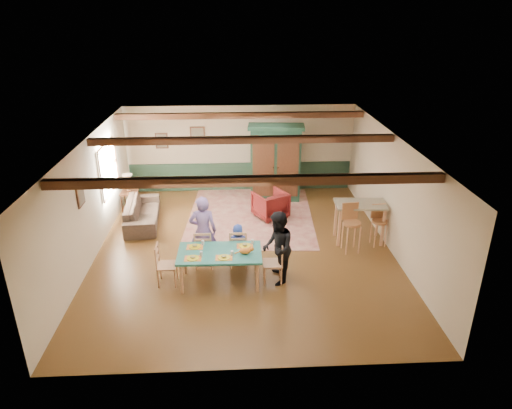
{
  "coord_description": "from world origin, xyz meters",
  "views": [
    {
      "loc": [
        -0.23,
        -9.71,
        5.34
      ],
      "look_at": [
        0.28,
        0.05,
        1.15
      ],
      "focal_mm": 32.0,
      "sensor_mm": 36.0,
      "label": 1
    }
  ],
  "objects_px": {
    "armchair": "(270,204)",
    "end_table": "(130,201)",
    "cat": "(245,250)",
    "sofa": "(142,212)",
    "person_woman": "(278,248)",
    "person_man": "(203,231)",
    "dining_chair_far_right": "(238,247)",
    "counter_table": "(359,222)",
    "armoire": "(276,163)",
    "bar_stool_right": "(379,226)",
    "dining_chair_end_left": "(167,264)",
    "dining_table": "(220,267)",
    "dining_chair_end_right": "(273,262)",
    "table_lamp": "(128,183)",
    "bar_stool_left": "(352,229)",
    "dining_chair_far_left": "(204,248)",
    "person_child": "(238,244)"
  },
  "relations": [
    {
      "from": "armchair",
      "to": "end_table",
      "type": "height_order",
      "value": "armchair"
    },
    {
      "from": "cat",
      "to": "sofa",
      "type": "bearing_deg",
      "value": 131.02
    },
    {
      "from": "person_woman",
      "to": "armchair",
      "type": "distance_m",
      "value": 3.3
    },
    {
      "from": "person_man",
      "to": "sofa",
      "type": "height_order",
      "value": "person_man"
    },
    {
      "from": "dining_chair_far_right",
      "to": "sofa",
      "type": "height_order",
      "value": "dining_chair_far_right"
    },
    {
      "from": "armchair",
      "to": "counter_table",
      "type": "bearing_deg",
      "value": 115.03
    },
    {
      "from": "armoire",
      "to": "armchair",
      "type": "distance_m",
      "value": 1.55
    },
    {
      "from": "bar_stool_right",
      "to": "armchair",
      "type": "bearing_deg",
      "value": 139.69
    },
    {
      "from": "bar_stool_right",
      "to": "dining_chair_end_left",
      "type": "bearing_deg",
      "value": -168.39
    },
    {
      "from": "person_woman",
      "to": "cat",
      "type": "height_order",
      "value": "person_woman"
    },
    {
      "from": "bar_stool_right",
      "to": "dining_table",
      "type": "bearing_deg",
      "value": -163.8
    },
    {
      "from": "armchair",
      "to": "sofa",
      "type": "height_order",
      "value": "armchair"
    },
    {
      "from": "dining_chair_end_right",
      "to": "dining_table",
      "type": "bearing_deg",
      "value": -90.0
    },
    {
      "from": "person_man",
      "to": "table_lamp",
      "type": "relative_size",
      "value": 3.18
    },
    {
      "from": "dining_table",
      "to": "armoire",
      "type": "xyz_separation_m",
      "value": [
        1.58,
        4.58,
        0.78
      ]
    },
    {
      "from": "end_table",
      "to": "bar_stool_left",
      "type": "distance_m",
      "value": 6.35
    },
    {
      "from": "armchair",
      "to": "end_table",
      "type": "xyz_separation_m",
      "value": [
        -3.98,
        0.67,
        -0.09
      ]
    },
    {
      "from": "dining_chair_end_left",
      "to": "sofa",
      "type": "height_order",
      "value": "dining_chair_end_left"
    },
    {
      "from": "armchair",
      "to": "person_woman",
      "type": "bearing_deg",
      "value": 59.33
    },
    {
      "from": "dining_chair_far_right",
      "to": "counter_table",
      "type": "distance_m",
      "value": 3.18
    },
    {
      "from": "dining_chair_end_left",
      "to": "person_man",
      "type": "relative_size",
      "value": 0.55
    },
    {
      "from": "cat",
      "to": "end_table",
      "type": "distance_m",
      "value": 5.16
    },
    {
      "from": "end_table",
      "to": "person_woman",
      "type": "bearing_deg",
      "value": -45.57
    },
    {
      "from": "dining_chair_far_left",
      "to": "dining_chair_end_left",
      "type": "height_order",
      "value": "same"
    },
    {
      "from": "bar_stool_left",
      "to": "cat",
      "type": "bearing_deg",
      "value": -159.79
    },
    {
      "from": "person_child",
      "to": "armoire",
      "type": "distance_m",
      "value": 4.05
    },
    {
      "from": "dining_chair_end_right",
      "to": "end_table",
      "type": "height_order",
      "value": "dining_chair_end_right"
    },
    {
      "from": "sofa",
      "to": "end_table",
      "type": "xyz_separation_m",
      "value": [
        -0.5,
        0.87,
        -0.02
      ]
    },
    {
      "from": "dining_table",
      "to": "table_lamp",
      "type": "bearing_deg",
      "value": 124.13
    },
    {
      "from": "dining_table",
      "to": "dining_chair_end_left",
      "type": "relative_size",
      "value": 1.89
    },
    {
      "from": "dining_chair_end_left",
      "to": "armoire",
      "type": "bearing_deg",
      "value": -29.73
    },
    {
      "from": "armoire",
      "to": "bar_stool_left",
      "type": "xyz_separation_m",
      "value": [
        1.5,
        -3.37,
        -0.55
      ]
    },
    {
      "from": "dining_table",
      "to": "armchair",
      "type": "distance_m",
      "value": 3.51
    },
    {
      "from": "armchair",
      "to": "table_lamp",
      "type": "distance_m",
      "value": 4.06
    },
    {
      "from": "dining_chair_far_right",
      "to": "person_woman",
      "type": "height_order",
      "value": "person_woman"
    },
    {
      "from": "end_table",
      "to": "cat",
      "type": "bearing_deg",
      "value": -51.64
    },
    {
      "from": "person_woman",
      "to": "cat",
      "type": "distance_m",
      "value": 0.68
    },
    {
      "from": "dining_chair_far_right",
      "to": "person_man",
      "type": "bearing_deg",
      "value": -5.71
    },
    {
      "from": "dining_chair_far_left",
      "to": "table_lamp",
      "type": "distance_m",
      "value": 3.97
    },
    {
      "from": "dining_chair_far_left",
      "to": "sofa",
      "type": "bearing_deg",
      "value": -52.31
    },
    {
      "from": "sofa",
      "to": "table_lamp",
      "type": "distance_m",
      "value": 1.13
    },
    {
      "from": "dining_table",
      "to": "person_child",
      "type": "xyz_separation_m",
      "value": [
        0.39,
        0.76,
        0.12
      ]
    },
    {
      "from": "bar_stool_right",
      "to": "dining_chair_far_right",
      "type": "bearing_deg",
      "value": -171.95
    },
    {
      "from": "dining_chair_far_left",
      "to": "dining_chair_end_right",
      "type": "xyz_separation_m",
      "value": [
        1.48,
        -0.71,
        0.0
      ]
    },
    {
      "from": "dining_chair_end_left",
      "to": "dining_table",
      "type": "bearing_deg",
      "value": -90.0
    },
    {
      "from": "dining_chair_far_right",
      "to": "armoire",
      "type": "bearing_deg",
      "value": -106.22
    },
    {
      "from": "dining_table",
      "to": "person_woman",
      "type": "distance_m",
      "value": 1.28
    },
    {
      "from": "person_man",
      "to": "dining_table",
      "type": "bearing_deg",
      "value": 116.57
    },
    {
      "from": "counter_table",
      "to": "dining_chair_far_left",
      "type": "bearing_deg",
      "value": -164.69
    },
    {
      "from": "armoire",
      "to": "person_man",
      "type": "bearing_deg",
      "value": -112.2
    }
  ]
}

